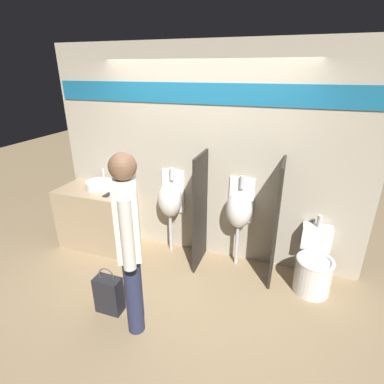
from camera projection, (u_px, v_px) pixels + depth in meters
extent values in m
plane|color=#997F5B|center=(188.00, 274.00, 3.77)|extent=(16.00, 16.00, 0.00)
cube|color=#B2A893|center=(203.00, 158.00, 3.78)|extent=(4.03, 0.06, 2.70)
cube|color=#19668E|center=(203.00, 94.00, 3.45)|extent=(3.95, 0.01, 0.24)
cube|color=tan|center=(98.00, 217.00, 4.28)|extent=(1.00, 0.60, 0.86)
cylinder|color=white|center=(99.00, 185.00, 4.14)|extent=(0.35, 0.35, 0.10)
cylinder|color=silver|center=(103.00, 174.00, 4.20)|extent=(0.03, 0.03, 0.14)
cube|color=black|center=(108.00, 195.00, 3.92)|extent=(0.07, 0.14, 0.01)
cube|color=#28231E|center=(200.00, 211.00, 3.73)|extent=(0.03, 0.53, 1.48)
cube|color=#28231E|center=(277.00, 223.00, 3.45)|extent=(0.03, 0.53, 1.48)
cylinder|color=silver|center=(171.00, 233.00, 4.15)|extent=(0.04, 0.04, 0.56)
ellipsoid|color=white|center=(170.00, 200.00, 3.96)|extent=(0.33, 0.27, 0.48)
cube|color=white|center=(173.00, 191.00, 4.05)|extent=(0.31, 0.02, 0.60)
cylinder|color=silver|center=(172.00, 174.00, 3.92)|extent=(0.06, 0.06, 0.16)
cylinder|color=silver|center=(237.00, 245.00, 3.87)|extent=(0.04, 0.04, 0.56)
ellipsoid|color=white|center=(239.00, 210.00, 3.68)|extent=(0.33, 0.27, 0.48)
cube|color=white|center=(241.00, 200.00, 3.77)|extent=(0.31, 0.02, 0.60)
cylinder|color=silver|center=(242.00, 182.00, 3.64)|extent=(0.06, 0.06, 0.16)
cylinder|color=white|center=(313.00, 276.00, 3.41)|extent=(0.41, 0.41, 0.40)
torus|color=white|center=(315.00, 261.00, 3.33)|extent=(0.42, 0.42, 0.04)
cube|color=white|center=(316.00, 237.00, 3.54)|extent=(0.33, 0.16, 0.29)
cylinder|color=silver|center=(320.00, 221.00, 3.44)|extent=(0.06, 0.06, 0.14)
cylinder|color=#282D4C|center=(134.00, 294.00, 2.81)|extent=(0.16, 0.16, 0.86)
cylinder|color=#282D4C|center=(134.00, 282.00, 2.97)|extent=(0.16, 0.16, 0.86)
cube|color=silver|center=(127.00, 217.00, 2.59)|extent=(0.39, 0.49, 0.68)
cylinder|color=silver|center=(127.00, 235.00, 2.37)|extent=(0.11, 0.11, 0.63)
cylinder|color=silver|center=(128.00, 208.00, 2.84)|extent=(0.11, 0.11, 0.63)
sphere|color=brown|center=(122.00, 167.00, 2.42)|extent=(0.23, 0.23, 0.23)
cube|color=#232328|center=(109.00, 295.00, 3.13)|extent=(0.28, 0.15, 0.41)
torus|color=#4C4742|center=(106.00, 276.00, 3.03)|extent=(0.18, 0.01, 0.18)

